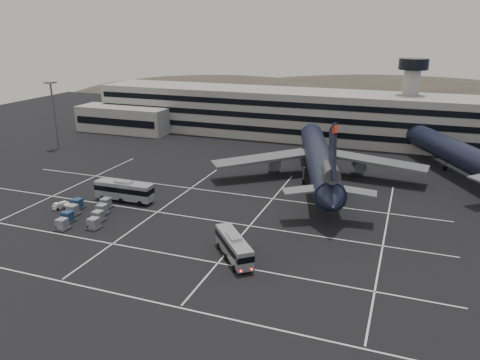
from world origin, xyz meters
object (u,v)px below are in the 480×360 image
object	(u,v)px
bus_far	(124,190)
tug_a	(58,206)
bus_near	(234,246)
trijet_main	(319,159)
uld_cluster	(85,213)

from	to	relation	value
bus_far	tug_a	distance (m)	12.31
bus_near	bus_far	xyz separation A→B (m)	(-28.38, 14.56, 0.23)
trijet_main	uld_cluster	size ratio (longest dim) A/B	4.18
bus_near	bus_far	size ratio (longest dim) A/B	0.82
trijet_main	uld_cluster	xyz separation A→B (m)	(-34.84, -34.19, -4.31)
uld_cluster	tug_a	bearing A→B (deg)	166.39
trijet_main	tug_a	bearing A→B (deg)	-158.39
bus_near	uld_cluster	size ratio (longest dim) A/B	0.72
trijet_main	bus_near	xyz separation A→B (m)	(-4.67, -39.08, -3.19)
trijet_main	tug_a	world-z (taller)	trijet_main
tug_a	trijet_main	bearing A→B (deg)	47.81
trijet_main	uld_cluster	bearing A→B (deg)	-151.32
bus_near	uld_cluster	world-z (taller)	bus_near
bus_far	tug_a	size ratio (longest dim) A/B	5.31
bus_far	uld_cluster	bearing A→B (deg)	169.14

